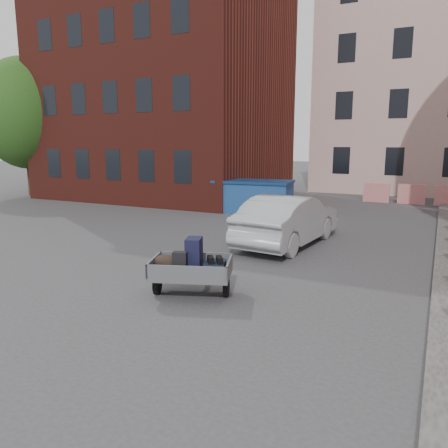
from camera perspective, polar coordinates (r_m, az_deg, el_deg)
The scene contains 8 objects.
ground at distance 10.88m, azimuth -5.08°, elevation -6.00°, with size 120.00×120.00×0.00m, color #38383A.
building_brick at distance 26.51m, azimuth -7.39°, elevation 19.05°, with size 12.00×10.00×14.00m, color #591E16.
far_building at distance 40.03m, azimuth -13.36°, elevation 11.70°, with size 6.00×6.00×8.00m, color maroon.
tree at distance 28.01m, azimuth -24.49°, elevation 13.99°, with size 5.28×5.28×8.30m.
barriers at distance 24.04m, azimuth 23.29°, elevation 3.59°, with size 4.70×0.18×1.00m.
trailer at distance 8.97m, azimuth -4.37°, elevation -5.60°, with size 1.88×1.98×1.20m.
dumpster at distance 19.55m, azimuth 3.81°, elevation 3.65°, with size 3.59×2.13×1.43m.
silver_car at distance 13.46m, azimuth 8.40°, elevation 0.53°, with size 1.63×4.66×1.54m, color #A9ACB0.
Camera 1 is at (5.48, -8.86, 3.12)m, focal length 35.00 mm.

